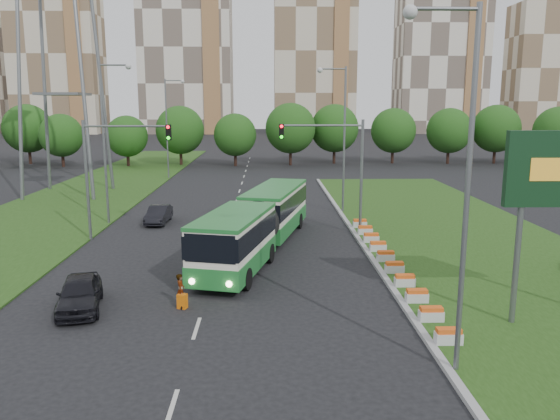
{
  "coord_description": "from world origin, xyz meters",
  "views": [
    {
      "loc": [
        -0.1,
        -27.03,
        8.98
      ],
      "look_at": [
        0.7,
        5.92,
        2.6
      ],
      "focal_mm": 35.0,
      "sensor_mm": 36.0,
      "label": 1
    }
  ],
  "objects_px": {
    "articulated_bus": "(256,222)",
    "pedestrian": "(181,290)",
    "traffic_mast_left": "(110,161)",
    "car_left_far": "(159,215)",
    "shopping_trolley": "(182,301)",
    "traffic_mast_median": "(338,159)",
    "car_left_near": "(80,293)"
  },
  "relations": [
    {
      "from": "car_left_near",
      "to": "car_left_far",
      "type": "bearing_deg",
      "value": 77.1
    },
    {
      "from": "pedestrian",
      "to": "shopping_trolley",
      "type": "distance_m",
      "value": 0.5
    },
    {
      "from": "traffic_mast_left",
      "to": "car_left_far",
      "type": "bearing_deg",
      "value": 69.7
    },
    {
      "from": "traffic_mast_left",
      "to": "articulated_bus",
      "type": "distance_m",
      "value": 10.65
    },
    {
      "from": "pedestrian",
      "to": "traffic_mast_left",
      "type": "bearing_deg",
      "value": 22.05
    },
    {
      "from": "traffic_mast_left",
      "to": "car_left_near",
      "type": "xyz_separation_m",
      "value": [
        1.94,
        -12.77,
        -4.59
      ]
    },
    {
      "from": "traffic_mast_left",
      "to": "shopping_trolley",
      "type": "xyz_separation_m",
      "value": [
        6.47,
        -12.76,
        -5.02
      ]
    },
    {
      "from": "traffic_mast_median",
      "to": "articulated_bus",
      "type": "distance_m",
      "value": 7.7
    },
    {
      "from": "traffic_mast_median",
      "to": "shopping_trolley",
      "type": "bearing_deg",
      "value": -122.29
    },
    {
      "from": "articulated_bus",
      "to": "pedestrian",
      "type": "relative_size",
      "value": 11.61
    },
    {
      "from": "car_left_near",
      "to": "pedestrian",
      "type": "distance_m",
      "value": 4.44
    },
    {
      "from": "traffic_mast_left",
      "to": "car_left_far",
      "type": "height_order",
      "value": "traffic_mast_left"
    },
    {
      "from": "traffic_mast_left",
      "to": "articulated_bus",
      "type": "xyz_separation_m",
      "value": [
        9.59,
        -2.96,
        -3.55
      ]
    },
    {
      "from": "articulated_bus",
      "to": "car_left_far",
      "type": "relative_size",
      "value": 4.37
    },
    {
      "from": "articulated_bus",
      "to": "car_left_near",
      "type": "bearing_deg",
      "value": -113.88
    },
    {
      "from": "shopping_trolley",
      "to": "traffic_mast_median",
      "type": "bearing_deg",
      "value": 78.24
    },
    {
      "from": "car_left_near",
      "to": "shopping_trolley",
      "type": "relative_size",
      "value": 6.64
    },
    {
      "from": "articulated_bus",
      "to": "shopping_trolley",
      "type": "bearing_deg",
      "value": -93.64
    },
    {
      "from": "traffic_mast_median",
      "to": "shopping_trolley",
      "type": "xyz_separation_m",
      "value": [
        -8.69,
        -13.76,
        -5.02
      ]
    },
    {
      "from": "traffic_mast_median",
      "to": "shopping_trolley",
      "type": "relative_size",
      "value": 11.98
    },
    {
      "from": "articulated_bus",
      "to": "car_left_near",
      "type": "xyz_separation_m",
      "value": [
        -7.65,
        -9.82,
        -1.04
      ]
    },
    {
      "from": "articulated_bus",
      "to": "car_left_near",
      "type": "relative_size",
      "value": 4.02
    },
    {
      "from": "traffic_mast_median",
      "to": "car_left_far",
      "type": "bearing_deg",
      "value": 162.16
    },
    {
      "from": "traffic_mast_left",
      "to": "car_left_near",
      "type": "relative_size",
      "value": 1.8
    },
    {
      "from": "car_left_near",
      "to": "pedestrian",
      "type": "xyz_separation_m",
      "value": [
        4.43,
        0.24,
        0.01
      ]
    },
    {
      "from": "shopping_trolley",
      "to": "car_left_far",
      "type": "bearing_deg",
      "value": 124.62
    },
    {
      "from": "traffic_mast_median",
      "to": "articulated_bus",
      "type": "xyz_separation_m",
      "value": [
        -5.57,
        -3.96,
        -3.55
      ]
    },
    {
      "from": "car_left_far",
      "to": "pedestrian",
      "type": "distance_m",
      "value": 18.33
    },
    {
      "from": "articulated_bus",
      "to": "car_left_far",
      "type": "height_order",
      "value": "articulated_bus"
    },
    {
      "from": "traffic_mast_median",
      "to": "pedestrian",
      "type": "relative_size",
      "value": 5.21
    },
    {
      "from": "traffic_mast_median",
      "to": "car_left_near",
      "type": "distance_m",
      "value": 19.64
    },
    {
      "from": "car_left_far",
      "to": "pedestrian",
      "type": "height_order",
      "value": "pedestrian"
    }
  ]
}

